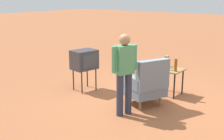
{
  "coord_description": "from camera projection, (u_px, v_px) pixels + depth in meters",
  "views": [
    {
      "loc": [
        5.35,
        3.29,
        2.38
      ],
      "look_at": [
        0.15,
        -0.76,
        0.65
      ],
      "focal_mm": 46.83,
      "sensor_mm": 36.0,
      "label": 1
    }
  ],
  "objects": [
    {
      "name": "soda_can_blue",
      "position": [
        165.0,
        66.0,
        7.02
      ],
      "size": [
        0.07,
        0.07,
        0.12
      ],
      "primitive_type": "cylinder",
      "color": "blue",
      "rests_on": "side_table"
    },
    {
      "name": "soda_can_red",
      "position": [
        169.0,
        65.0,
        7.06
      ],
      "size": [
        0.07,
        0.07,
        0.12
      ],
      "primitive_type": "cylinder",
      "color": "red",
      "rests_on": "side_table"
    },
    {
      "name": "person_standing",
      "position": [
        124.0,
        70.0,
        5.69
      ],
      "size": [
        0.54,
        0.34,
        1.64
      ],
      "color": "#2D3347",
      "rests_on": "ground"
    },
    {
      "name": "armchair",
      "position": [
        146.0,
        84.0,
        6.3
      ],
      "size": [
        1.0,
        1.01,
        1.06
      ],
      "color": "#937047",
      "rests_on": "ground"
    },
    {
      "name": "bottle_tall_amber",
      "position": [
        176.0,
        65.0,
        6.72
      ],
      "size": [
        0.07,
        0.07,
        0.3
      ],
      "primitive_type": "cylinder",
      "color": "brown",
      "rests_on": "side_table"
    },
    {
      "name": "flower_vase",
      "position": [
        167.0,
        60.0,
        7.22
      ],
      "size": [
        0.14,
        0.1,
        0.27
      ],
      "color": "silver",
      "rests_on": "side_table"
    },
    {
      "name": "ground_plane",
      "position": [
        142.0,
        101.0,
        6.64
      ],
      "size": [
        60.0,
        60.0,
        0.0
      ],
      "primitive_type": "plane",
      "color": "#A05B38"
    },
    {
      "name": "tv_on_stand",
      "position": [
        84.0,
        60.0,
        7.25
      ],
      "size": [
        0.67,
        0.54,
        1.03
      ],
      "color": "black",
      "rests_on": "ground"
    },
    {
      "name": "bottle_wine_green",
      "position": [
        165.0,
        63.0,
        6.87
      ],
      "size": [
        0.07,
        0.07,
        0.32
      ],
      "primitive_type": "cylinder",
      "color": "#1E5623",
      "rests_on": "side_table"
    },
    {
      "name": "side_table",
      "position": [
        170.0,
        73.0,
        6.97
      ],
      "size": [
        0.56,
        0.56,
        0.64
      ],
      "color": "black",
      "rests_on": "ground"
    }
  ]
}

